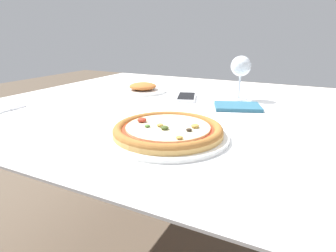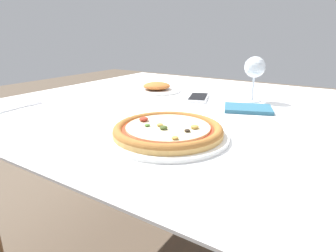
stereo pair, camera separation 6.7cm
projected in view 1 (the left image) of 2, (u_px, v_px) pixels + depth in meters
dining_table at (162, 122)px, 1.05m from camera, size 1.20×1.20×0.71m
pizza_plate at (168, 131)px, 0.68m from camera, size 0.29×0.29×0.04m
fork at (4, 111)px, 0.90m from camera, size 0.04×0.17×0.00m
wine_glass_far_left at (241, 68)px, 1.04m from camera, size 0.08×0.08×0.16m
cell_phone at (186, 97)px, 1.09m from camera, size 0.11×0.16×0.01m
side_plate at (143, 88)px, 1.21m from camera, size 0.20×0.20×0.04m
napkin_folded at (237, 107)px, 0.95m from camera, size 0.18×0.16×0.01m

